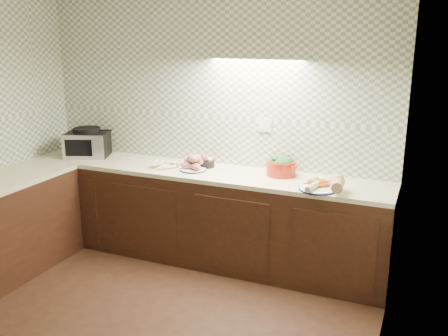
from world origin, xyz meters
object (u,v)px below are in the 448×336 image
at_px(dutch_oven, 281,166).
at_px(sweet_potato_plate, 194,164).
at_px(toaster_oven, 87,143).
at_px(parsnip_pile, 162,163).
at_px(onion_bowl, 206,162).
at_px(veg_plate, 327,184).

bearing_deg(dutch_oven, sweet_potato_plate, -143.59).
height_order(toaster_oven, parsnip_pile, toaster_oven).
height_order(parsnip_pile, onion_bowl, onion_bowl).
bearing_deg(veg_plate, sweet_potato_plate, 174.91).
height_order(toaster_oven, onion_bowl, toaster_oven).
distance_m(parsnip_pile, onion_bowl, 0.43).
bearing_deg(onion_bowl, dutch_oven, 0.62).
xyz_separation_m(toaster_oven, dutch_oven, (2.07, 0.11, -0.05)).
relative_size(onion_bowl, dutch_oven, 0.47).
distance_m(toaster_oven, dutch_oven, 2.08).
height_order(toaster_oven, veg_plate, toaster_oven).
distance_m(parsnip_pile, sweet_potato_plate, 0.35).
relative_size(sweet_potato_plate, veg_plate, 0.67).
xyz_separation_m(onion_bowl, dutch_oven, (0.76, 0.01, 0.04)).
bearing_deg(sweet_potato_plate, veg_plate, -5.09).
xyz_separation_m(toaster_oven, parsnip_pile, (0.91, -0.05, -0.11)).
relative_size(parsnip_pile, sweet_potato_plate, 1.51).
bearing_deg(sweet_potato_plate, onion_bowl, 71.45).
relative_size(parsnip_pile, dutch_oven, 1.07).
distance_m(onion_bowl, veg_plate, 1.27).
xyz_separation_m(parsnip_pile, sweet_potato_plate, (0.35, -0.01, 0.03)).
distance_m(dutch_oven, veg_plate, 0.56).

